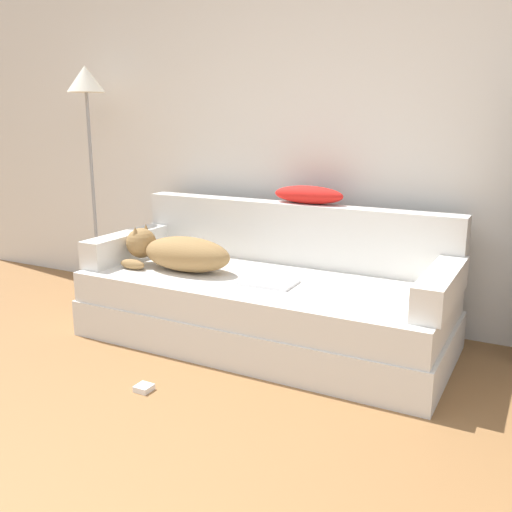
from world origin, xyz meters
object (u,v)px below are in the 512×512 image
object	(u,v)px
couch	(263,310)
floor_lamp	(87,106)
laptop	(269,282)
throw_pillow	(308,195)
power_adapter	(144,388)
dog	(177,252)

from	to	relation	value
couch	floor_lamp	xyz separation A→B (m)	(-1.58, 0.28, 1.21)
couch	laptop	size ratio (longest dim) A/B	6.99
floor_lamp	throw_pillow	bearing A→B (deg)	5.06
couch	floor_lamp	bearing A→B (deg)	170.07
floor_lamp	power_adapter	xyz separation A→B (m)	(1.35, -1.13, -1.39)
dog	power_adapter	world-z (taller)	dog
dog	floor_lamp	distance (m)	1.41
power_adapter	laptop	bearing A→B (deg)	67.08
couch	floor_lamp	world-z (taller)	floor_lamp
laptop	floor_lamp	distance (m)	1.98
laptop	throw_pillow	bearing A→B (deg)	86.88
throw_pillow	floor_lamp	world-z (taller)	floor_lamp
floor_lamp	laptop	bearing A→B (deg)	-12.92
couch	floor_lamp	size ratio (longest dim) A/B	1.30
dog	power_adapter	xyz separation A→B (m)	(0.32, -0.76, -0.50)
laptop	dog	bearing A→B (deg)	177.13
dog	laptop	bearing A→B (deg)	-0.68
dog	floor_lamp	xyz separation A→B (m)	(-1.03, 0.37, 0.89)
couch	throw_pillow	world-z (taller)	throw_pillow
couch	power_adapter	distance (m)	0.90
dog	throw_pillow	size ratio (longest dim) A/B	1.61
laptop	floor_lamp	bearing A→B (deg)	164.89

